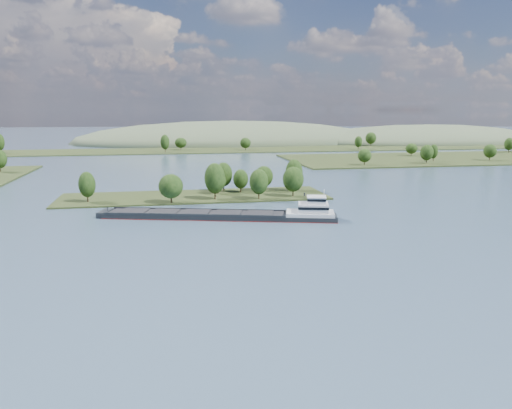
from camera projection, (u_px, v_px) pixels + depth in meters
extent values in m
plane|color=#334258|center=(210.00, 236.00, 131.14)|extent=(1800.00, 1800.00, 0.00)
cube|color=#242F15|center=(194.00, 197.00, 189.05)|extent=(100.00, 30.00, 1.20)
cylinder|color=black|center=(259.00, 194.00, 181.90)|extent=(0.50, 0.50, 3.57)
ellipsoid|color=black|center=(259.00, 182.00, 181.05)|extent=(7.02, 7.02, 9.19)
cylinder|color=black|center=(224.00, 186.00, 199.87)|extent=(0.50, 0.50, 3.76)
ellipsoid|color=black|center=(224.00, 174.00, 198.98)|extent=(7.03, 7.03, 9.67)
cylinder|color=black|center=(215.00, 193.00, 181.25)|extent=(0.50, 0.50, 4.33)
ellipsoid|color=black|center=(215.00, 178.00, 180.22)|extent=(7.54, 7.54, 11.14)
cylinder|color=black|center=(218.00, 190.00, 193.36)|extent=(0.50, 0.50, 2.77)
ellipsoid|color=black|center=(218.00, 181.00, 192.71)|extent=(6.52, 6.52, 7.13)
cylinder|color=black|center=(171.00, 198.00, 174.05)|extent=(0.50, 0.50, 3.32)
ellipsoid|color=black|center=(171.00, 186.00, 173.26)|extent=(8.55, 8.55, 8.55)
cylinder|color=black|center=(88.00, 197.00, 175.52)|extent=(0.50, 0.50, 3.54)
ellipsoid|color=black|center=(87.00, 184.00, 174.68)|extent=(5.96, 5.96, 9.10)
cylinder|color=black|center=(241.00, 189.00, 196.50)|extent=(0.50, 0.50, 2.99)
ellipsoid|color=black|center=(241.00, 179.00, 195.79)|extent=(5.98, 5.98, 7.69)
cylinder|color=black|center=(294.00, 185.00, 200.92)|extent=(0.50, 0.50, 4.13)
ellipsoid|color=black|center=(294.00, 172.00, 199.94)|extent=(6.99, 6.99, 10.62)
cylinder|color=black|center=(293.00, 191.00, 187.19)|extent=(0.50, 0.50, 3.67)
ellipsoid|color=black|center=(293.00, 179.00, 186.32)|extent=(7.95, 7.95, 9.44)
cylinder|color=black|center=(264.00, 187.00, 200.68)|extent=(0.50, 0.50, 3.25)
ellipsoid|color=black|center=(264.00, 176.00, 199.91)|extent=(7.50, 7.50, 8.37)
cylinder|color=black|center=(0.00, 168.00, 259.64)|extent=(0.50, 0.50, 3.78)
cylinder|color=black|center=(364.00, 162.00, 292.39)|extent=(0.50, 0.50, 3.13)
ellipsoid|color=black|center=(365.00, 156.00, 291.65)|extent=(7.93, 7.93, 8.04)
cylinder|color=black|center=(489.00, 158.00, 319.30)|extent=(0.50, 0.50, 3.39)
ellipsoid|color=black|center=(490.00, 151.00, 318.49)|extent=(8.10, 8.10, 8.72)
cylinder|color=black|center=(426.00, 160.00, 300.40)|extent=(0.50, 0.50, 3.72)
ellipsoid|color=black|center=(427.00, 153.00, 299.51)|extent=(7.90, 7.90, 9.58)
cylinder|color=black|center=(433.00, 159.00, 313.06)|extent=(0.50, 0.50, 3.53)
ellipsoid|color=black|center=(434.00, 151.00, 312.23)|extent=(5.26, 5.26, 9.07)
cylinder|color=black|center=(411.00, 154.00, 351.28)|extent=(0.50, 0.50, 2.87)
ellipsoid|color=black|center=(411.00, 149.00, 350.60)|extent=(8.20, 8.20, 7.37)
cylinder|color=black|center=(509.00, 150.00, 376.46)|extent=(0.50, 0.50, 3.70)
ellipsoid|color=black|center=(509.00, 144.00, 375.59)|extent=(7.01, 7.01, 9.50)
cube|color=#242F15|center=(176.00, 151.00, 401.40)|extent=(900.00, 60.00, 1.20)
cylinder|color=black|center=(358.00, 147.00, 410.52)|extent=(0.50, 0.50, 3.60)
ellipsoid|color=black|center=(358.00, 142.00, 409.67)|extent=(6.25, 6.25, 9.25)
cylinder|color=black|center=(181.00, 148.00, 405.99)|extent=(0.50, 0.50, 3.25)
ellipsoid|color=black|center=(181.00, 143.00, 405.22)|extent=(9.70, 9.70, 8.37)
cylinder|color=black|center=(371.00, 144.00, 445.53)|extent=(0.50, 0.50, 4.12)
ellipsoid|color=black|center=(371.00, 138.00, 444.55)|extent=(9.56, 9.56, 10.60)
cylinder|color=black|center=(1.00, 150.00, 372.86)|extent=(0.50, 0.50, 4.77)
ellipsoid|color=black|center=(0.00, 142.00, 371.73)|extent=(6.29, 6.29, 12.26)
cylinder|color=black|center=(245.00, 148.00, 402.75)|extent=(0.50, 0.50, 3.31)
ellipsoid|color=black|center=(245.00, 143.00, 401.97)|extent=(8.74, 8.74, 8.52)
cylinder|color=black|center=(165.00, 150.00, 381.00)|extent=(0.50, 0.50, 4.47)
ellipsoid|color=black|center=(165.00, 142.00, 379.95)|extent=(6.83, 6.83, 11.48)
ellipsoid|color=#435138|center=(427.00, 142.00, 516.65)|extent=(260.00, 140.00, 36.00)
ellipsoid|color=#435138|center=(232.00, 142.00, 508.92)|extent=(320.00, 160.00, 44.00)
cube|color=black|center=(219.00, 217.00, 152.47)|extent=(70.95, 27.82, 1.96)
cube|color=maroon|center=(219.00, 218.00, 152.54)|extent=(71.17, 28.04, 0.22)
cube|color=black|center=(199.00, 209.00, 157.11)|extent=(53.22, 15.27, 0.71)
cube|color=black|center=(193.00, 215.00, 148.57)|extent=(53.22, 15.27, 0.71)
cube|color=black|center=(196.00, 213.00, 152.86)|extent=(53.57, 22.15, 0.27)
cube|color=black|center=(134.00, 211.00, 154.47)|extent=(9.68, 9.19, 0.31)
cube|color=black|center=(165.00, 211.00, 153.64)|extent=(9.68, 9.19, 0.31)
cube|color=black|center=(196.00, 212.00, 152.81)|extent=(9.68, 9.19, 0.31)
cube|color=black|center=(228.00, 212.00, 151.99)|extent=(9.68, 9.19, 0.31)
cube|color=black|center=(260.00, 213.00, 151.16)|extent=(9.68, 9.19, 0.31)
cube|color=black|center=(105.00, 213.00, 155.45)|extent=(4.74, 8.43, 1.78)
cylinder|color=black|center=(108.00, 210.00, 155.14)|extent=(0.26, 0.26, 1.96)
cube|color=silver|center=(310.00, 213.00, 149.86)|extent=(16.02, 12.08, 1.07)
cube|color=silver|center=(313.00, 208.00, 149.45)|extent=(10.49, 9.26, 2.67)
cube|color=black|center=(313.00, 206.00, 149.38)|extent=(10.71, 9.48, 0.80)
cube|color=silver|center=(316.00, 200.00, 148.94)|extent=(6.58, 6.58, 1.96)
cube|color=black|center=(316.00, 199.00, 148.88)|extent=(6.80, 6.80, 0.71)
cube|color=silver|center=(316.00, 197.00, 148.74)|extent=(7.02, 7.02, 0.18)
cylinder|color=silver|center=(324.00, 193.00, 148.36)|extent=(0.22, 0.22, 2.31)
cylinder|color=black|center=(304.00, 194.00, 151.62)|extent=(0.55, 0.55, 1.07)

